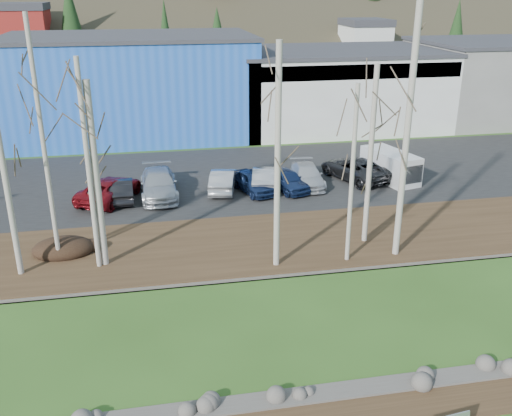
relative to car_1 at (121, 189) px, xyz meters
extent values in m
cube|color=#382616|center=(6.70, -19.85, -0.77)|extent=(80.00, 1.80, 0.03)
cube|color=#382616|center=(6.70, -7.45, -0.71)|extent=(80.00, 7.00, 0.15)
cube|color=black|center=(6.70, 3.05, -0.71)|extent=(80.00, 14.00, 0.14)
cube|color=blue|center=(0.70, 17.05, 3.22)|extent=(20.00, 12.00, 8.00)
cube|color=#333338|center=(0.70, 17.05, 7.37)|extent=(20.40, 12.24, 0.30)
cube|color=beige|center=(18.70, 17.05, 2.47)|extent=(18.00, 12.00, 6.50)
cube|color=#333338|center=(18.70, 17.05, 5.87)|extent=(18.36, 12.24, 0.30)
cube|color=navy|center=(18.70, 11.15, 4.82)|extent=(17.64, 0.20, 1.20)
cube|color=slate|center=(34.70, 17.05, 2.72)|extent=(14.00, 12.00, 7.00)
cube|color=#333338|center=(34.70, 17.05, 6.37)|extent=(14.28, 12.24, 0.30)
ellipsoid|color=black|center=(-2.55, -6.97, -0.35)|extent=(2.87, 2.03, 0.56)
cylinder|color=beige|center=(-4.16, -8.73, 4.63)|extent=(0.25, 0.25, 10.53)
cylinder|color=beige|center=(-2.65, -7.69, 4.84)|extent=(0.20, 0.20, 10.94)
cylinder|color=beige|center=(-0.53, -8.47, 3.54)|extent=(0.31, 0.31, 8.34)
cylinder|color=beige|center=(-0.79, -8.65, 4.02)|extent=(0.22, 0.22, 9.30)
cylinder|color=beige|center=(7.15, -10.03, 4.32)|extent=(0.27, 0.27, 9.91)
cylinder|color=beige|center=(10.50, -10.15, 3.43)|extent=(0.20, 0.20, 8.13)
cylinder|color=beige|center=(12.98, -9.99, 5.04)|extent=(0.29, 0.29, 11.35)
cylinder|color=beige|center=(12.07, -8.29, 3.69)|extent=(0.25, 0.25, 8.64)
imported|color=black|center=(0.00, 0.00, 0.00)|extent=(1.49, 3.94, 1.28)
imported|color=maroon|center=(-0.69, 0.00, 0.04)|extent=(4.25, 5.40, 1.36)
imported|color=#A5A9AE|center=(2.21, 0.21, 0.12)|extent=(2.20, 5.28, 1.52)
imported|color=navy|center=(7.92, -0.18, 0.02)|extent=(2.61, 4.16, 1.32)
imported|color=#A6A6A9|center=(8.77, 0.45, 0.04)|extent=(2.35, 4.37, 1.37)
imported|color=#242527|center=(14.92, 1.02, 0.08)|extent=(4.02, 5.72, 1.45)
imported|color=#BEBEC0|center=(11.54, 0.48, 0.00)|extent=(2.15, 4.57, 1.29)
imported|color=#A6A6A9|center=(6.16, 0.45, 0.04)|extent=(2.35, 4.37, 1.37)
imported|color=navy|center=(10.04, -0.18, 0.02)|extent=(2.61, 4.16, 1.32)
cube|color=white|center=(17.15, 0.51, 0.30)|extent=(2.79, 4.60, 1.88)
cube|color=black|center=(17.57, -1.14, 0.30)|extent=(1.87, 1.29, 1.16)
camera|label=1|loc=(1.83, -32.78, 11.27)|focal=40.00mm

